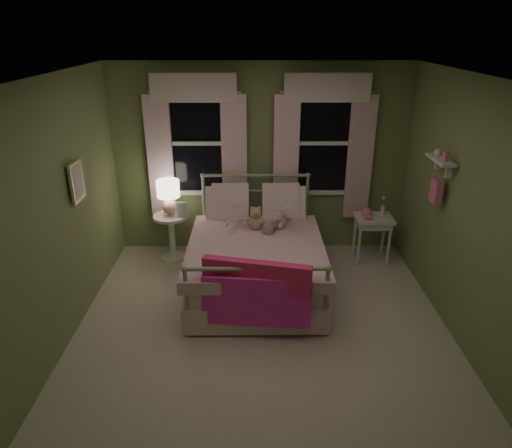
{
  "coord_description": "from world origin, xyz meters",
  "views": [
    {
      "loc": [
        -0.1,
        -3.98,
        3.01
      ],
      "look_at": [
        -0.07,
        0.62,
        1.0
      ],
      "focal_mm": 32.0,
      "sensor_mm": 36.0,
      "label": 1
    }
  ],
  "objects_px": {
    "child_left": "(233,206)",
    "teddy_bear": "(256,220)",
    "child_right": "(278,203)",
    "nightstand_left": "(171,231)",
    "table_lamp": "(168,194)",
    "nightstand_right": "(373,224)",
    "bed": "(256,259)"
  },
  "relations": [
    {
      "from": "child_left",
      "to": "teddy_bear",
      "type": "distance_m",
      "value": 0.34
    },
    {
      "from": "child_left",
      "to": "child_right",
      "type": "height_order",
      "value": "child_right"
    },
    {
      "from": "nightstand_left",
      "to": "table_lamp",
      "type": "height_order",
      "value": "table_lamp"
    },
    {
      "from": "child_right",
      "to": "teddy_bear",
      "type": "bearing_deg",
      "value": 56.02
    },
    {
      "from": "child_right",
      "to": "nightstand_left",
      "type": "height_order",
      "value": "child_right"
    },
    {
      "from": "table_lamp",
      "to": "nightstand_right",
      "type": "relative_size",
      "value": 0.74
    },
    {
      "from": "child_right",
      "to": "teddy_bear",
      "type": "relative_size",
      "value": 2.43
    },
    {
      "from": "child_right",
      "to": "nightstand_left",
      "type": "distance_m",
      "value": 1.57
    },
    {
      "from": "nightstand_right",
      "to": "table_lamp",
      "type": "bearing_deg",
      "value": 178.42
    },
    {
      "from": "bed",
      "to": "nightstand_right",
      "type": "relative_size",
      "value": 3.18
    },
    {
      "from": "bed",
      "to": "table_lamp",
      "type": "height_order",
      "value": "bed"
    },
    {
      "from": "teddy_bear",
      "to": "child_left",
      "type": "bearing_deg",
      "value": 150.5
    },
    {
      "from": "child_right",
      "to": "table_lamp",
      "type": "height_order",
      "value": "child_right"
    },
    {
      "from": "teddy_bear",
      "to": "bed",
      "type": "bearing_deg",
      "value": -90.0
    },
    {
      "from": "child_left",
      "to": "teddy_bear",
      "type": "xyz_separation_m",
      "value": [
        0.28,
        -0.16,
        -0.12
      ]
    },
    {
      "from": "bed",
      "to": "child_right",
      "type": "xyz_separation_m",
      "value": [
        0.28,
        0.42,
        0.57
      ]
    },
    {
      "from": "child_left",
      "to": "table_lamp",
      "type": "distance_m",
      "value": 0.94
    },
    {
      "from": "bed",
      "to": "child_left",
      "type": "xyz_separation_m",
      "value": [
        -0.28,
        0.42,
        0.53
      ]
    },
    {
      "from": "bed",
      "to": "child_right",
      "type": "distance_m",
      "value": 0.76
    },
    {
      "from": "teddy_bear",
      "to": "table_lamp",
      "type": "distance_m",
      "value": 1.26
    },
    {
      "from": "nightstand_left",
      "to": "nightstand_right",
      "type": "xyz_separation_m",
      "value": [
        2.74,
        -0.08,
        0.13
      ]
    },
    {
      "from": "child_left",
      "to": "nightstand_right",
      "type": "height_order",
      "value": "child_left"
    },
    {
      "from": "bed",
      "to": "table_lamp",
      "type": "bearing_deg",
      "value": 146.78
    },
    {
      "from": "bed",
      "to": "nightstand_left",
      "type": "distance_m",
      "value": 1.38
    },
    {
      "from": "bed",
      "to": "child_left",
      "type": "distance_m",
      "value": 0.73
    },
    {
      "from": "bed",
      "to": "table_lamp",
      "type": "xyz_separation_m",
      "value": [
        -1.15,
        0.75,
        0.57
      ]
    },
    {
      "from": "bed",
      "to": "child_right",
      "type": "relative_size",
      "value": 2.62
    },
    {
      "from": "child_right",
      "to": "table_lamp",
      "type": "xyz_separation_m",
      "value": [
        -1.43,
        0.33,
        -0.0
      ]
    },
    {
      "from": "table_lamp",
      "to": "nightstand_right",
      "type": "distance_m",
      "value": 2.77
    },
    {
      "from": "child_right",
      "to": "teddy_bear",
      "type": "distance_m",
      "value": 0.36
    },
    {
      "from": "child_right",
      "to": "nightstand_right",
      "type": "distance_m",
      "value": 1.39
    },
    {
      "from": "child_left",
      "to": "nightstand_left",
      "type": "height_order",
      "value": "child_left"
    }
  ]
}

